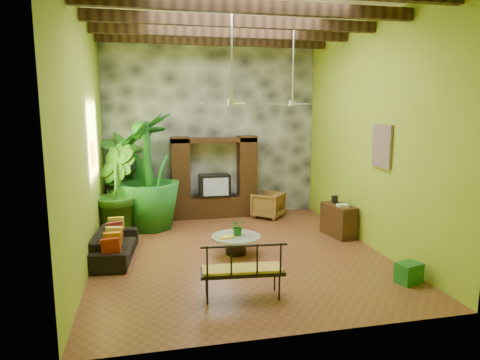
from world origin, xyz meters
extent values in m
plane|color=brown|center=(0.00, 0.00, 0.00)|extent=(7.00, 7.00, 0.00)
cube|color=silver|center=(0.00, 0.00, 5.00)|extent=(6.00, 7.00, 0.02)
cube|color=#8FA425|center=(0.00, 3.50, 2.50)|extent=(6.00, 0.02, 5.00)
cube|color=#8FA425|center=(-3.00, 0.00, 2.50)|extent=(0.02, 7.00, 5.00)
cube|color=#8FA425|center=(3.00, 0.00, 2.50)|extent=(0.02, 7.00, 5.00)
cube|color=#33353A|center=(0.00, 3.44, 2.50)|extent=(5.98, 0.10, 4.98)
cube|color=#352111|center=(0.00, -1.30, 4.78)|extent=(5.95, 0.16, 0.22)
cube|color=#352111|center=(0.00, 0.00, 4.78)|extent=(5.95, 0.16, 0.22)
cube|color=#352111|center=(0.00, 1.30, 4.78)|extent=(5.95, 0.16, 0.22)
cube|color=#352111|center=(0.00, 2.60, 4.78)|extent=(5.95, 0.16, 0.22)
cube|color=black|center=(0.00, 3.14, 0.30)|extent=(2.40, 0.50, 0.60)
cube|color=black|center=(-0.95, 3.14, 1.30)|extent=(0.50, 0.48, 2.00)
cube|color=black|center=(0.95, 3.14, 1.30)|extent=(0.50, 0.48, 2.00)
cube|color=black|center=(0.00, 3.14, 2.20)|extent=(2.40, 0.48, 0.12)
cube|color=black|center=(0.00, 3.12, 0.92)|extent=(0.85, 0.52, 0.62)
cube|color=#8C99A8|center=(0.00, 2.85, 0.92)|extent=(0.70, 0.02, 0.50)
cylinder|color=silver|center=(-0.20, -0.40, 4.10)|extent=(0.04, 0.04, 1.80)
cylinder|color=silver|center=(-0.20, -0.40, 3.20)|extent=(0.18, 0.18, 0.12)
cube|color=silver|center=(0.15, -0.31, 3.18)|extent=(0.58, 0.26, 0.01)
cube|color=silver|center=(-0.29, -0.05, 3.18)|extent=(0.26, 0.58, 0.01)
cube|color=silver|center=(-0.55, -0.49, 3.18)|extent=(0.58, 0.26, 0.01)
cube|color=silver|center=(-0.11, -0.75, 3.18)|extent=(0.26, 0.58, 0.01)
cylinder|color=silver|center=(1.60, 1.20, 4.10)|extent=(0.04, 0.04, 1.80)
cylinder|color=silver|center=(1.60, 1.20, 3.20)|extent=(0.18, 0.18, 0.12)
cube|color=silver|center=(1.95, 1.29, 3.18)|extent=(0.58, 0.26, 0.01)
cube|color=silver|center=(1.51, 1.55, 3.18)|extent=(0.26, 0.58, 0.01)
cube|color=silver|center=(1.25, 1.11, 3.18)|extent=(0.58, 0.26, 0.01)
cube|color=silver|center=(1.69, 0.85, 3.18)|extent=(0.26, 0.58, 0.01)
cube|color=gold|center=(-2.96, 1.00, 2.10)|extent=(0.06, 0.32, 0.55)
cube|color=#235383|center=(2.96, -0.60, 2.30)|extent=(0.06, 0.70, 0.90)
imported|color=black|center=(-2.58, 0.21, 0.28)|extent=(0.94, 1.98, 0.56)
imported|color=brown|center=(1.48, 2.73, 0.36)|extent=(1.11, 1.10, 0.72)
imported|color=#24661A|center=(-2.43, 3.15, 1.27)|extent=(1.61, 1.46, 2.54)
imported|color=#265817|center=(-2.65, 1.97, 1.11)|extent=(1.25, 1.42, 2.22)
imported|color=#1C6B20|center=(-1.83, 2.35, 1.49)|extent=(2.19, 2.19, 2.98)
cylinder|color=black|center=(-0.05, -0.08, 0.18)|extent=(0.44, 0.44, 0.36)
cylinder|color=silver|center=(-0.05, -0.08, 0.38)|extent=(1.05, 1.05, 0.04)
imported|color=#175B1A|center=(0.00, -0.01, 0.58)|extent=(0.41, 0.38, 0.36)
cube|color=yellow|center=(-0.28, -0.16, 0.42)|extent=(0.34, 0.29, 0.03)
cube|color=black|center=(-0.39, -2.18, 0.45)|extent=(1.41, 0.58, 0.05)
cube|color=gold|center=(-0.39, -2.18, 0.49)|extent=(1.34, 0.53, 0.06)
cube|color=black|center=(-0.39, -2.43, 0.72)|extent=(1.37, 0.16, 0.54)
cube|color=#3A2112|center=(2.65, 0.65, 0.39)|extent=(0.59, 1.03, 0.78)
cube|color=#1F753A|center=(2.65, -2.24, 0.18)|extent=(0.49, 0.42, 0.37)
camera|label=1|loc=(-1.87, -8.67, 3.12)|focal=32.00mm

